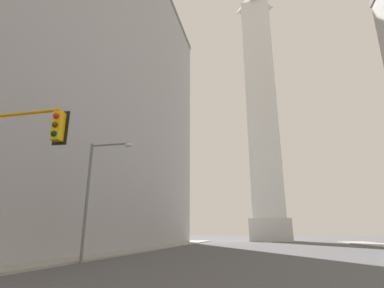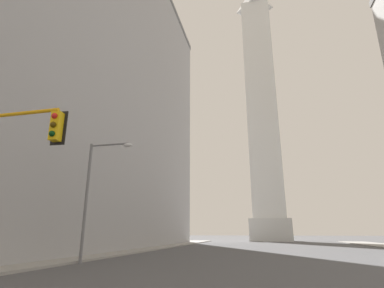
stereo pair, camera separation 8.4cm
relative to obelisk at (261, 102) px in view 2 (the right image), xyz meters
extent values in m
cube|color=gray|center=(-15.53, -46.22, -33.84)|extent=(5.00, 86.66, 0.15)
cube|color=#9E9EA0|center=(-24.51, -40.60, -12.66)|extent=(18.40, 52.73, 42.52)
cube|color=silver|center=(0.00, 0.00, -31.50)|extent=(9.09, 9.09, 4.84)
cube|color=silver|center=(0.00, 0.00, -0.36)|extent=(7.27, 7.27, 57.44)
cylinder|color=orange|center=(-10.68, -63.69, -27.60)|extent=(4.63, 0.14, 0.14)
cube|color=#E5B20F|center=(-8.36, -63.69, -28.27)|extent=(0.36, 0.36, 1.10)
cube|color=black|center=(-8.37, -63.51, -28.27)|extent=(0.58, 0.07, 1.32)
sphere|color=red|center=(-8.35, -63.88, -27.93)|extent=(0.22, 0.22, 0.22)
sphere|color=#483506|center=(-8.35, -63.88, -28.27)|extent=(0.22, 0.22, 0.22)
sphere|color=#073410|center=(-8.35, -63.88, -28.61)|extent=(0.22, 0.22, 0.22)
cylinder|color=slate|center=(-12.80, -54.34, -29.93)|extent=(0.20, 0.20, 7.96)
cylinder|color=slate|center=(-11.40, -54.34, -26.10)|extent=(2.80, 0.12, 0.12)
sphere|color=slate|center=(-12.80, -54.34, -26.10)|extent=(0.20, 0.20, 0.20)
ellipsoid|color=silver|center=(-10.00, -54.34, -26.22)|extent=(0.64, 0.36, 0.26)
camera|label=1|loc=(-1.23, -72.64, -32.00)|focal=28.00mm
camera|label=2|loc=(-1.15, -72.62, -32.00)|focal=28.00mm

